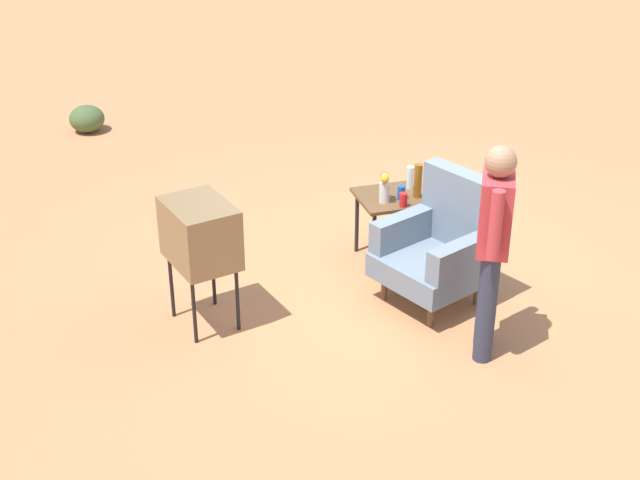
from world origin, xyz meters
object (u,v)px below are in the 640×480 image
object	(u,v)px
person_standing	(493,240)
soda_can_blue	(401,193)
tv_on_stand	(200,234)
flower_vase	(384,186)
armchair	(442,244)
bottle_short_clear	(410,177)
side_table	(390,206)
soda_can_red	(403,200)
bottle_tall_amber	(418,181)

from	to	relation	value
person_standing	soda_can_blue	distance (m)	1.51
tv_on_stand	flower_vase	bearing A→B (deg)	106.30
armchair	person_standing	world-z (taller)	person_standing
bottle_short_clear	person_standing	bearing A→B (deg)	-2.22
person_standing	bottle_short_clear	bearing A→B (deg)	177.78
side_table	tv_on_stand	xyz separation A→B (m)	(0.58, -1.75, 0.26)
person_standing	soda_can_red	xyz separation A→B (m)	(-1.34, -0.13, -0.26)
armchair	soda_can_blue	size ratio (longest dim) A/B	8.69
side_table	bottle_tall_amber	size ratio (longest dim) A/B	2.06
armchair	soda_can_blue	bearing A→B (deg)	-171.86
person_standing	flower_vase	distance (m)	1.51
bottle_tall_amber	bottle_short_clear	size ratio (longest dim) A/B	1.50
bottle_short_clear	side_table	bearing A→B (deg)	-62.75
bottle_short_clear	bottle_tall_amber	bearing A→B (deg)	-2.81
person_standing	bottle_short_clear	distance (m)	1.71
soda_can_blue	bottle_short_clear	distance (m)	0.26
armchair	bottle_short_clear	distance (m)	0.90
armchair	soda_can_red	xyz separation A→B (m)	(-0.52, -0.13, 0.18)
tv_on_stand	flower_vase	distance (m)	1.72
soda_can_blue	person_standing	bearing A→B (deg)	3.69
person_standing	tv_on_stand	bearing A→B (deg)	-117.43
tv_on_stand	bottle_tall_amber	distance (m)	2.03
person_standing	bottle_tall_amber	size ratio (longest dim) A/B	5.47
soda_can_blue	side_table	bearing A→B (deg)	-142.46
soda_can_red	armchair	bearing A→B (deg)	14.27
armchair	bottle_short_clear	world-z (taller)	armchair
side_table	person_standing	xyz separation A→B (m)	(1.57, 0.16, 0.41)
bottle_short_clear	soda_can_red	world-z (taller)	bottle_short_clear
armchair	tv_on_stand	size ratio (longest dim) A/B	1.03
armchair	side_table	world-z (taller)	armchair
tv_on_stand	person_standing	bearing A→B (deg)	62.57
armchair	flower_vase	xyz separation A→B (m)	(-0.66, -0.26, 0.27)
soda_can_red	flower_vase	distance (m)	0.20
side_table	soda_can_red	xyz separation A→B (m)	(0.23, 0.03, 0.15)
person_standing	soda_can_blue	world-z (taller)	person_standing
armchair	soda_can_blue	world-z (taller)	armchair
side_table	bottle_short_clear	xyz separation A→B (m)	(-0.12, 0.23, 0.19)
tv_on_stand	soda_can_red	bearing A→B (deg)	101.17
bottle_short_clear	soda_can_red	bearing A→B (deg)	-29.86
armchair	soda_can_red	world-z (taller)	armchair
tv_on_stand	soda_can_blue	world-z (taller)	tv_on_stand
armchair	side_table	distance (m)	0.77
side_table	person_standing	size ratio (longest dim) A/B	0.38
bottle_tall_amber	soda_can_blue	bearing A→B (deg)	-87.79
tv_on_stand	bottle_short_clear	distance (m)	2.10
bottle_tall_amber	soda_can_blue	distance (m)	0.18
armchair	tv_on_stand	bearing A→B (deg)	-95.14
armchair	side_table	xyz separation A→B (m)	(-0.75, -0.16, 0.03)
soda_can_blue	soda_can_red	xyz separation A→B (m)	(0.14, -0.04, 0.00)
soda_can_red	bottle_short_clear	bearing A→B (deg)	150.14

